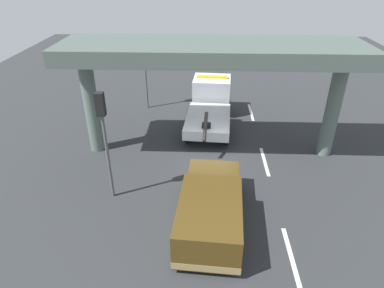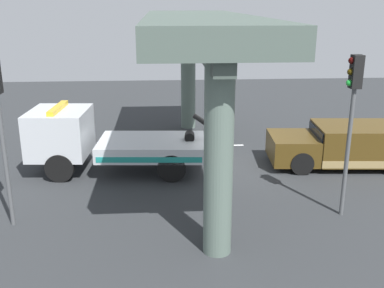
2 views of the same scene
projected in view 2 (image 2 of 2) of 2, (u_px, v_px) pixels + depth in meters
name	position (u px, v px, depth m)	size (l,w,h in m)	color
ground_plane	(222.00, 169.00, 17.25)	(60.00, 40.00, 0.10)	#2D3033
lane_stripe_west	(348.00, 143.00, 20.26)	(2.60, 0.16, 0.01)	silver
lane_stripe_mid	(214.00, 146.00, 19.87)	(2.60, 0.16, 0.01)	silver
lane_stripe_east	(75.00, 149.00, 19.47)	(2.60, 0.16, 0.01)	silver
tow_truck_white	(99.00, 140.00, 16.62)	(7.32, 2.79, 2.46)	silver
towed_van_green	(346.00, 146.00, 17.30)	(5.33, 2.52, 1.58)	#4C3814
overpass_structure	(198.00, 36.00, 15.70)	(3.60, 13.84, 5.58)	#596B60
traffic_light_near	(352.00, 102.00, 12.49)	(0.39, 0.32, 4.68)	#515456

